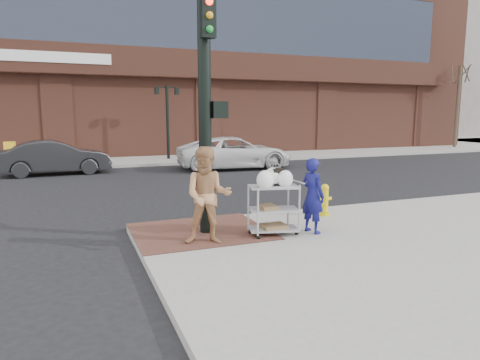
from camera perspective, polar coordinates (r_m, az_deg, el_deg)
name	(u,v)px	position (r m, az deg, el deg)	size (l,w,h in m)	color
ground	(242,247)	(8.60, 0.32, -8.93)	(220.00, 220.00, 0.00)	black
sidewalk_far	(238,140)	(42.62, -0.20, 5.36)	(65.00, 36.00, 0.15)	gray
brick_curb_ramp	(200,231)	(9.18, -5.30, -6.79)	(2.80, 2.40, 0.01)	#522F26
filler_block	(415,65)	(63.04, 22.28, 13.96)	(14.00, 20.00, 18.00)	slate
bare_tree_a	(461,64)	(36.42, 27.34, 13.58)	(1.80, 1.80, 7.20)	#382B21
lamp_post	(167,114)	(24.13, -9.65, 8.66)	(1.32, 0.22, 4.00)	black
traffic_signal_pole	(206,103)	(8.76, -4.53, 10.17)	(0.61, 0.51, 5.00)	black
woman_blue	(313,196)	(9.02, 9.66, -2.05)	(0.57, 0.38, 1.58)	navy
pedestrian_tan	(208,196)	(8.10, -4.29, -2.13)	(0.91, 0.71, 1.87)	tan
sedan_dark	(56,157)	(20.31, -23.38, 2.79)	(1.58, 4.54, 1.50)	black
minivan_white	(235,153)	(20.63, -0.69, 3.65)	(2.55, 5.54, 1.54)	silver
utility_cart	(274,205)	(8.80, 4.51, -3.33)	(1.10, 0.79, 1.38)	#9A9A9F
fire_hydrant	(325,199)	(10.66, 11.21, -2.56)	(0.37, 0.26, 0.78)	gold
newsbox_yellow	(10,154)	(23.52, -28.29, 3.12)	(0.48, 0.44, 1.15)	yellow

